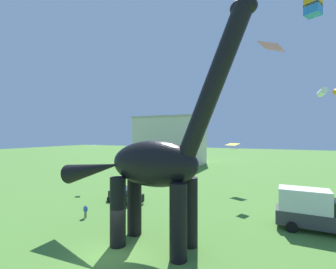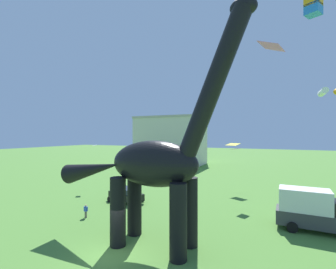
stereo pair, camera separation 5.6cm
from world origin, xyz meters
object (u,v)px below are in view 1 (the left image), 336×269
kite_far_right (94,145)px  kite_mid_right (235,149)px  kite_high_left (271,47)px  kite_drifting (313,6)px  kite_near_low (325,92)px  parked_sedan_left (126,195)px  parked_box_truck (314,210)px  person_photographer (85,210)px  dinosaur_sculpture (153,164)px  kite_far_left (232,144)px

kite_far_right → kite_mid_right: size_ratio=0.74×
kite_mid_right → kite_high_left: bearing=-74.2°
kite_drifting → kite_near_low: bearing=78.6°
parked_sedan_left → kite_near_low: kite_near_low is taller
parked_box_truck → person_photographer: size_ratio=4.93×
parked_box_truck → kite_mid_right: size_ratio=4.31×
kite_mid_right → kite_high_left: 15.58m
kite_mid_right → kite_high_left: size_ratio=0.82×
dinosaur_sculpture → kite_mid_right: size_ratio=11.61×
dinosaur_sculpture → kite_mid_right: bearing=65.8°
kite_drifting → kite_near_low: 17.24m
kite_near_low → kite_far_right: bearing=-160.8°
kite_near_low → kite_high_left: bearing=-104.5°
parked_sedan_left → kite_far_right: size_ratio=4.64×
kite_mid_right → kite_near_low: size_ratio=0.46×
kite_far_right → kite_far_left: (17.60, 7.26, 0.17)m
parked_sedan_left → kite_drifting: kite_drifting is taller
parked_box_truck → kite_drifting: size_ratio=4.38×
dinosaur_sculpture → kite_mid_right: (3.42, 12.68, 0.37)m
kite_far_right → kite_near_low: size_ratio=0.34×
person_photographer → kite_mid_right: size_ratio=0.88×
kite_drifting → kite_far_left: kite_drifting is taller
parked_sedan_left → person_photographer: parked_sedan_left is taller
person_photographer → kite_near_low: size_ratio=0.40×
parked_sedan_left → kite_high_left: size_ratio=2.82×
kite_far_left → kite_far_right: bearing=-157.6°
kite_far_right → kite_high_left: (22.80, -12.56, 5.87)m
person_photographer → dinosaur_sculpture: bearing=-0.9°
parked_sedan_left → parked_box_truck: parked_box_truck is taller
parked_sedan_left → person_photographer: 5.67m
person_photographer → kite_far_left: kite_far_left is taller
dinosaur_sculpture → kite_far_right: bearing=134.5°
kite_far_left → person_photographer: bearing=-121.5°
parked_sedan_left → parked_box_truck: bearing=15.8°
parked_box_truck → kite_near_low: (2.96, 14.02, 11.21)m
parked_box_truck → kite_high_left: bearing=-106.9°
kite_high_left → kite_far_left: 21.27m
parked_sedan_left → person_photographer: (-0.36, -5.66, -0.11)m
kite_high_left → dinosaur_sculpture: bearing=170.9°
parked_box_truck → kite_high_left: (-2.87, -8.51, 10.19)m
kite_drifting → kite_far_right: bearing=165.4°
parked_box_truck → person_photographer: 18.98m
parked_box_truck → kite_near_low: 18.19m
person_photographer → kite_far_right: kite_far_right is taller
parked_sedan_left → kite_far_right: (-7.81, 3.63, 5.16)m
person_photographer → kite_far_right: bearing=142.6°
parked_sedan_left → kite_high_left: kite_high_left is taller
kite_far_right → kite_mid_right: 18.93m
person_photographer → kite_mid_right: kite_mid_right is taller
kite_drifting → kite_near_low: (3.34, 16.57, -3.39)m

